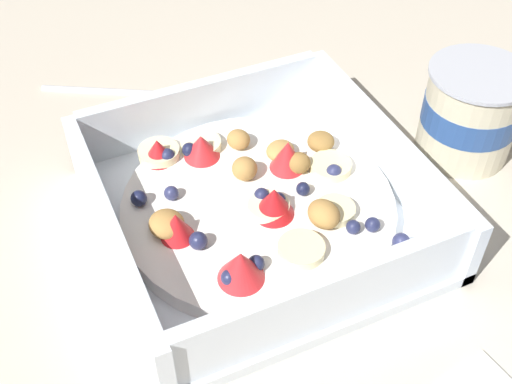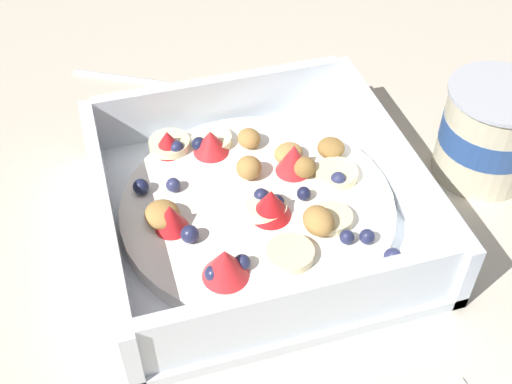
# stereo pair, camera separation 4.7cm
# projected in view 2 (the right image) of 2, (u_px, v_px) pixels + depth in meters

# --- Properties ---
(ground_plane) EXTENTS (2.40, 2.40, 0.00)m
(ground_plane) POSITION_uv_depth(u_px,v_px,m) (272.00, 221.00, 0.49)
(ground_plane) COLOR beige
(fruit_bowl) EXTENTS (0.23, 0.23, 0.06)m
(fruit_bowl) POSITION_uv_depth(u_px,v_px,m) (255.00, 203.00, 0.48)
(fruit_bowl) COLOR white
(fruit_bowl) RESTS_ON ground
(spoon) EXTENTS (0.10, 0.16, 0.01)m
(spoon) POSITION_uv_depth(u_px,v_px,m) (196.00, 85.00, 0.61)
(spoon) COLOR silver
(spoon) RESTS_ON ground
(yogurt_cup) EXTENTS (0.08, 0.08, 0.08)m
(yogurt_cup) POSITION_uv_depth(u_px,v_px,m) (490.00, 132.00, 0.51)
(yogurt_cup) COLOR beige
(yogurt_cup) RESTS_ON ground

